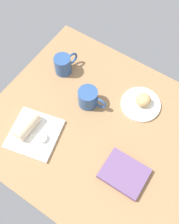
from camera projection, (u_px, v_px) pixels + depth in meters
dining_table at (104, 133)px, 130.37cm from camera, size 110.00×90.00×4.00cm
round_plate at (141, 104)px, 134.52cm from camera, size 19.60×19.60×1.40cm
scone_pastry at (143, 100)px, 131.34cm from camera, size 10.19×10.23×6.08cm
square_plate at (35, 134)px, 127.04cm from camera, size 26.69×26.69×1.60cm
sauce_cup at (42, 138)px, 124.03cm from camera, size 4.71×4.71×2.02cm
breakfast_wrap at (26, 126)px, 124.45cm from camera, size 6.67×13.31×6.64cm
book_stack at (124, 173)px, 117.76cm from camera, size 19.26×15.60×2.74cm
coffee_mug at (89, 98)px, 131.25cm from camera, size 14.76×9.57×9.84cm
second_mug at (63, 64)px, 140.29cm from camera, size 8.67×13.93×10.37cm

